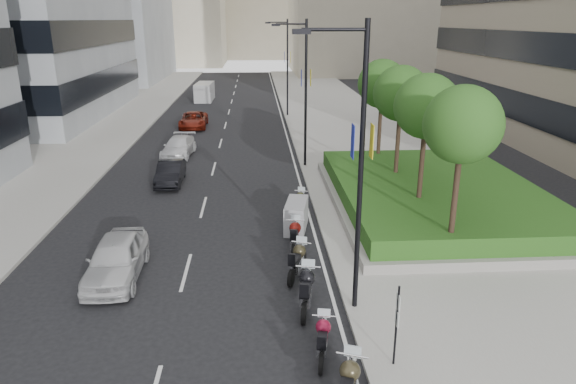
{
  "coord_description": "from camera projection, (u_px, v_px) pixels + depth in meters",
  "views": [
    {
      "loc": [
        1.23,
        -13.42,
        8.97
      ],
      "look_at": [
        2.53,
        7.17,
        2.0
      ],
      "focal_mm": 32.0,
      "sensor_mm": 36.0,
      "label": 1
    }
  ],
  "objects": [
    {
      "name": "motorcycle_1",
      "position": [
        323.0,
        339.0,
        14.24
      ],
      "size": [
        0.67,
        2.01,
        1.01
      ],
      "rotation": [
        0.0,
        0.0,
        1.39
      ],
      "color": "black",
      "rests_on": "ground"
    },
    {
      "name": "lamp_post_1",
      "position": [
        303.0,
        87.0,
        31.13
      ],
      "size": [
        2.34,
        0.45,
        9.0
      ],
      "color": "black",
      "rests_on": "ground"
    },
    {
      "name": "tree_0",
      "position": [
        463.0,
        125.0,
        18.04
      ],
      "size": [
        2.8,
        2.8,
        6.3
      ],
      "color": "#332319",
      "rests_on": "planter"
    },
    {
      "name": "car_c",
      "position": [
        179.0,
        147.0,
        35.14
      ],
      "size": [
        2.19,
        4.64,
        1.31
      ],
      "primitive_type": "imported",
      "rotation": [
        0.0,
        0.0,
        -0.08
      ],
      "color": "silver",
      "rests_on": "ground"
    },
    {
      "name": "planter",
      "position": [
        435.0,
        202.0,
        25.43
      ],
      "size": [
        10.0,
        14.0,
        0.4
      ],
      "primitive_type": "cube",
      "color": "gray",
      "rests_on": "sidewalk_right"
    },
    {
      "name": "tree_3",
      "position": [
        382.0,
        84.0,
        29.39
      ],
      "size": [
        2.8,
        2.8,
        6.3
      ],
      "color": "#332319",
      "rests_on": "planter"
    },
    {
      "name": "motorcycle_2",
      "position": [
        306.0,
        290.0,
        16.59
      ],
      "size": [
        0.82,
        2.45,
        1.23
      ],
      "rotation": [
        0.0,
        0.0,
        1.39
      ],
      "color": "black",
      "rests_on": "ground"
    },
    {
      "name": "lamp_post_2",
      "position": [
        286.0,
        63.0,
        48.15
      ],
      "size": [
        2.34,
        0.45,
        9.0
      ],
      "color": "black",
      "rests_on": "ground"
    },
    {
      "name": "lane_edge",
      "position": [
        285.0,
        129.0,
        44.07
      ],
      "size": [
        0.12,
        100.0,
        0.01
      ],
      "primitive_type": "cube",
      "color": "silver",
      "rests_on": "ground"
    },
    {
      "name": "ground",
      "position": [
        220.0,
        332.0,
        15.49
      ],
      "size": [
        160.0,
        160.0,
        0.0
      ],
      "primitive_type": "plane",
      "color": "black",
      "rests_on": "ground"
    },
    {
      "name": "lane_centre",
      "position": [
        224.0,
        130.0,
        43.76
      ],
      "size": [
        0.12,
        100.0,
        0.01
      ],
      "primitive_type": "cube",
      "color": "silver",
      "rests_on": "ground"
    },
    {
      "name": "delivery_van",
      "position": [
        204.0,
        93.0,
        59.1
      ],
      "size": [
        2.02,
        4.83,
        2.0
      ],
      "rotation": [
        0.0,
        0.0,
        -0.04
      ],
      "color": "#B6B6B8",
      "rests_on": "ground"
    },
    {
      "name": "car_d",
      "position": [
        194.0,
        120.0,
        44.49
      ],
      "size": [
        2.29,
        4.87,
        1.34
      ],
      "primitive_type": "imported",
      "rotation": [
        0.0,
        0.0,
        0.01
      ],
      "color": "maroon",
      "rests_on": "ground"
    },
    {
      "name": "tree_1",
      "position": [
        427.0,
        107.0,
        21.82
      ],
      "size": [
        2.8,
        2.8,
        6.3
      ],
      "color": "#332319",
      "rests_on": "planter"
    },
    {
      "name": "tree_2",
      "position": [
        401.0,
        94.0,
        25.61
      ],
      "size": [
        2.8,
        2.8,
        6.3
      ],
      "color": "#332319",
      "rests_on": "planter"
    },
    {
      "name": "sidewalk_right",
      "position": [
        346.0,
        127.0,
        44.37
      ],
      "size": [
        10.0,
        100.0,
        0.15
      ],
      "primitive_type": "cube",
      "color": "#9E9B93",
      "rests_on": "ground"
    },
    {
      "name": "sidewalk_left",
      "position": [
        99.0,
        131.0,
        43.11
      ],
      "size": [
        8.0,
        100.0,
        0.15
      ],
      "primitive_type": "cube",
      "color": "#9E9B93",
      "rests_on": "ground"
    },
    {
      "name": "parking_sign",
      "position": [
        397.0,
        322.0,
        13.42
      ],
      "size": [
        0.06,
        0.32,
        2.5
      ],
      "color": "black",
      "rests_on": "ground"
    },
    {
      "name": "motorcycle_5",
      "position": [
        296.0,
        216.0,
        22.84
      ],
      "size": [
        1.27,
        2.29,
        1.31
      ],
      "rotation": [
        0.0,
        0.0,
        1.38
      ],
      "color": "black",
      "rests_on": "ground"
    },
    {
      "name": "lamp_post_0",
      "position": [
        356.0,
        159.0,
        15.06
      ],
      "size": [
        2.34,
        0.45,
        9.0
      ],
      "color": "black",
      "rests_on": "ground"
    },
    {
      "name": "motorcycle_4",
      "position": [
        295.0,
        236.0,
        20.81
      ],
      "size": [
        0.75,
        2.26,
        1.13
      ],
      "rotation": [
        0.0,
        0.0,
        1.43
      ],
      "color": "black",
      "rests_on": "ground"
    },
    {
      "name": "car_b",
      "position": [
        170.0,
        173.0,
        29.3
      ],
      "size": [
        1.41,
        3.91,
        1.28
      ],
      "primitive_type": "imported",
      "rotation": [
        0.0,
        0.0,
        0.01
      ],
      "color": "black",
      "rests_on": "ground"
    },
    {
      "name": "motorcycle_6",
      "position": [
        299.0,
        202.0,
        24.9
      ],
      "size": [
        0.81,
        1.93,
        0.99
      ],
      "rotation": [
        0.0,
        0.0,
        1.27
      ],
      "color": "black",
      "rests_on": "ground"
    },
    {
      "name": "hedge",
      "position": [
        436.0,
        191.0,
        25.24
      ],
      "size": [
        9.4,
        13.4,
        0.8
      ],
      "primitive_type": "cube",
      "color": "#254714",
      "rests_on": "planter"
    },
    {
      "name": "motorcycle_3",
      "position": [
        298.0,
        260.0,
        18.74
      ],
      "size": [
        0.99,
        2.16,
        1.12
      ],
      "rotation": [
        0.0,
        0.0,
        1.22
      ],
      "color": "black",
      "rests_on": "ground"
    },
    {
      "name": "car_a",
      "position": [
        116.0,
        258.0,
        18.53
      ],
      "size": [
        1.89,
        4.52,
        1.53
      ],
      "primitive_type": "imported",
      "rotation": [
        0.0,
        0.0,
        0.02
      ],
      "color": "silver",
      "rests_on": "ground"
    }
  ]
}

